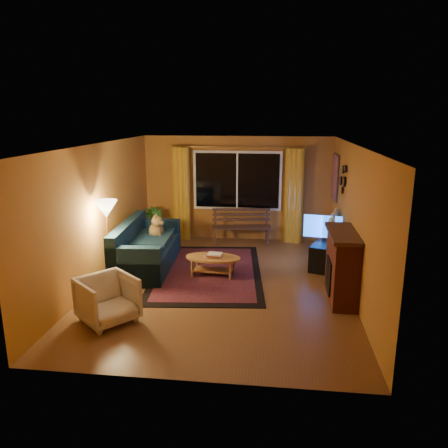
# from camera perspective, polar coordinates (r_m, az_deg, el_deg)

# --- Properties ---
(floor) EXTENTS (4.50, 6.00, 0.02)m
(floor) POSITION_cam_1_polar(r_m,az_deg,el_deg) (8.03, -0.26, -7.88)
(floor) COLOR brown
(floor) RESTS_ON ground
(ceiling) EXTENTS (4.50, 6.00, 0.02)m
(ceiling) POSITION_cam_1_polar(r_m,az_deg,el_deg) (7.45, -0.28, 10.37)
(ceiling) COLOR white
(ceiling) RESTS_ON ground
(wall_back) EXTENTS (4.50, 0.02, 2.50)m
(wall_back) POSITION_cam_1_polar(r_m,az_deg,el_deg) (10.58, 1.75, 4.64)
(wall_back) COLOR #B27230
(wall_back) RESTS_ON ground
(wall_left) EXTENTS (0.02, 6.00, 2.50)m
(wall_left) POSITION_cam_1_polar(r_m,az_deg,el_deg) (8.23, -16.09, 1.30)
(wall_left) COLOR #B27230
(wall_left) RESTS_ON ground
(wall_right) EXTENTS (0.02, 6.00, 2.50)m
(wall_right) POSITION_cam_1_polar(r_m,az_deg,el_deg) (7.70, 16.66, 0.40)
(wall_right) COLOR #B27230
(wall_right) RESTS_ON ground
(window) EXTENTS (2.00, 0.02, 1.30)m
(window) POSITION_cam_1_polar(r_m,az_deg,el_deg) (10.48, 1.73, 5.66)
(window) COLOR black
(window) RESTS_ON wall_back
(curtain_rod) EXTENTS (3.20, 0.03, 0.03)m
(curtain_rod) POSITION_cam_1_polar(r_m,az_deg,el_deg) (10.35, 1.74, 10.01)
(curtain_rod) COLOR #BF8C3F
(curtain_rod) RESTS_ON wall_back
(curtain_left) EXTENTS (0.36, 0.36, 2.24)m
(curtain_left) POSITION_cam_1_polar(r_m,az_deg,el_deg) (10.68, -5.57, 3.96)
(curtain_left) COLOR gold
(curtain_left) RESTS_ON ground
(curtain_right) EXTENTS (0.36, 0.36, 2.24)m
(curtain_right) POSITION_cam_1_polar(r_m,az_deg,el_deg) (10.44, 9.09, 3.62)
(curtain_right) COLOR gold
(curtain_right) RESTS_ON ground
(bench) EXTENTS (1.41, 0.58, 0.41)m
(bench) POSITION_cam_1_polar(r_m,az_deg,el_deg) (10.34, 2.28, -1.52)
(bench) COLOR #3A241D
(bench) RESTS_ON ground
(potted_plant) EXTENTS (0.62, 0.62, 0.87)m
(potted_plant) POSITION_cam_1_polar(r_m,az_deg,el_deg) (10.45, -9.26, -0.24)
(potted_plant) COLOR #235B1E
(potted_plant) RESTS_ON ground
(sofa) EXTENTS (1.11, 2.33, 0.92)m
(sofa) POSITION_cam_1_polar(r_m,az_deg,el_deg) (8.87, -9.99, -2.71)
(sofa) COLOR #102638
(sofa) RESTS_ON ground
(dog) EXTENTS (0.42, 0.48, 0.43)m
(dog) POSITION_cam_1_polar(r_m,az_deg,el_deg) (9.27, -8.85, -0.56)
(dog) COLOR olive
(dog) RESTS_ON sofa
(armchair) EXTENTS (1.02, 1.02, 0.77)m
(armchair) POSITION_cam_1_polar(r_m,az_deg,el_deg) (6.74, -14.99, -9.25)
(armchair) COLOR beige
(armchair) RESTS_ON ground
(floor_lamp) EXTENTS (0.33, 0.33, 1.56)m
(floor_lamp) POSITION_cam_1_polar(r_m,az_deg,el_deg) (8.01, -14.88, -2.45)
(floor_lamp) COLOR #BF8C3F
(floor_lamp) RESTS_ON ground
(rug) EXTENTS (2.38, 3.46, 0.02)m
(rug) POSITION_cam_1_polar(r_m,az_deg,el_deg) (8.60, -2.21, -6.21)
(rug) COLOR maroon
(rug) RESTS_ON ground
(coffee_table) EXTENTS (1.13, 1.13, 0.38)m
(coffee_table) POSITION_cam_1_polar(r_m,az_deg,el_deg) (8.34, -1.43, -5.54)
(coffee_table) COLOR #B77738
(coffee_table) RESTS_ON ground
(tv_console) EXTENTS (0.83, 1.32, 0.52)m
(tv_console) POSITION_cam_1_polar(r_m,az_deg,el_deg) (9.14, 13.32, -3.68)
(tv_console) COLOR black
(tv_console) RESTS_ON ground
(television) EXTENTS (0.31, 1.00, 0.57)m
(television) POSITION_cam_1_polar(r_m,az_deg,el_deg) (8.99, 13.52, -0.35)
(television) COLOR black
(television) RESTS_ON tv_console
(fireplace) EXTENTS (0.40, 1.20, 1.10)m
(fireplace) POSITION_cam_1_polar(r_m,az_deg,el_deg) (7.49, 15.19, -5.49)
(fireplace) COLOR maroon
(fireplace) RESTS_ON ground
(mirror_cluster) EXTENTS (0.06, 0.60, 0.56)m
(mirror_cluster) POSITION_cam_1_polar(r_m,az_deg,el_deg) (8.86, 15.22, 5.88)
(mirror_cluster) COLOR black
(mirror_cluster) RESTS_ON wall_right
(painting) EXTENTS (0.04, 0.76, 0.96)m
(painting) POSITION_cam_1_polar(r_m,az_deg,el_deg) (10.01, 14.31, 5.98)
(painting) COLOR #DF5613
(painting) RESTS_ON wall_right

